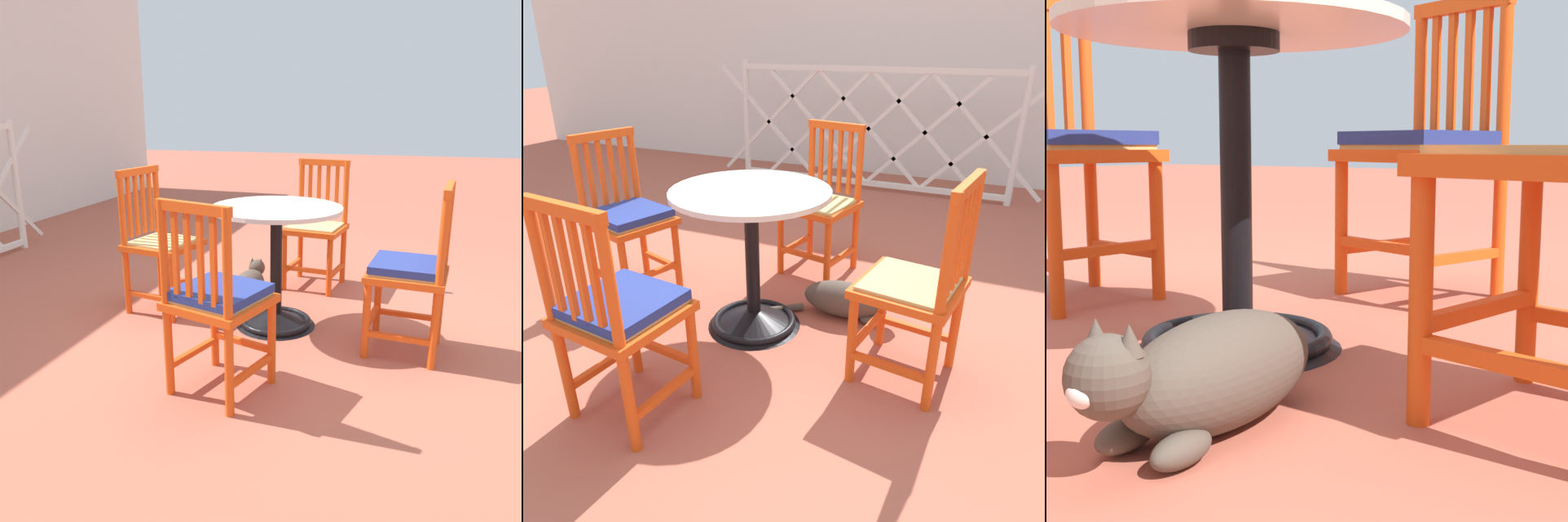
% 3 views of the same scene
% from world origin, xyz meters
% --- Properties ---
extents(ground_plane, '(24.00, 24.00, 0.00)m').
position_xyz_m(ground_plane, '(0.00, 0.00, 0.00)').
color(ground_plane, '#AD5642').
extents(building_wall_backdrop, '(10.00, 0.20, 2.80)m').
position_xyz_m(building_wall_backdrop, '(0.00, 3.72, 1.40)').
color(building_wall_backdrop, silver).
rests_on(building_wall_backdrop, ground_plane).
extents(lattice_fence_panel, '(3.16, 0.06, 1.17)m').
position_xyz_m(lattice_fence_panel, '(-0.13, 2.96, 0.59)').
color(lattice_fence_panel, silver).
rests_on(lattice_fence_panel, ground_plane).
extents(cafe_table, '(0.76, 0.76, 0.73)m').
position_xyz_m(cafe_table, '(0.04, 0.23, 0.28)').
color(cafe_table, black).
rests_on(cafe_table, ground_plane).
extents(orange_chair_near_fence, '(0.45, 0.45, 0.91)m').
position_xyz_m(orange_chair_near_fence, '(0.85, 0.14, 0.43)').
color(orange_chair_near_fence, '#E04C14').
rests_on(orange_chair_near_fence, ground_plane).
extents(orange_chair_facing_out, '(0.47, 0.47, 0.91)m').
position_xyz_m(orange_chair_facing_out, '(0.11, 1.02, 0.43)').
color(orange_chair_facing_out, '#E04C14').
rests_on(orange_chair_facing_out, ground_plane).
extents(orange_chair_at_corner, '(0.50, 0.50, 0.91)m').
position_xyz_m(orange_chair_at_corner, '(-0.79, 0.30, 0.45)').
color(orange_chair_at_corner, '#E04C14').
rests_on(orange_chair_at_corner, ground_plane).
extents(orange_chair_tucked_in, '(0.44, 0.44, 0.91)m').
position_xyz_m(orange_chair_tucked_in, '(-0.12, -0.53, 0.45)').
color(orange_chair_tucked_in, '#E04C14').
rests_on(orange_chair_tucked_in, ground_plane).
extents(tabby_cat, '(0.72, 0.31, 0.23)m').
position_xyz_m(tabby_cat, '(0.47, 0.53, 0.10)').
color(tabby_cat, '#4C4238').
rests_on(tabby_cat, ground_plane).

